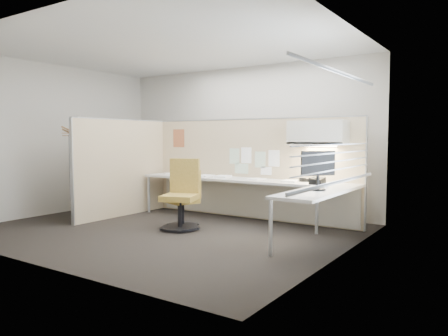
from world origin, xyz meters
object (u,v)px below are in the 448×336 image
Objects in this scene: chair_left at (181,197)px; chair_right at (186,200)px; monitor at (318,168)px; phone at (317,181)px; desk at (255,188)px.

chair_left is 0.22m from chair_right.
monitor reaches higher than chair_left.
chair_left is 2.10m from phone.
chair_left is (-0.79, -0.94, -0.10)m from desk.
chair_right is at bearing -138.71° from desk.
monitor reaches higher than desk.
desk is 7.65× the size of monitor.
chair_right is 4.06× the size of phone.
monitor is at bearing -27.53° from desk.
chair_right is at bearing 129.35° from monitor.
chair_right is 1.73× the size of monitor.
phone is (1.08, -0.01, 0.18)m from desk.
phone is (1.93, 0.73, 0.36)m from chair_right.
chair_left is 1.20× the size of chair_right.
monitor is 2.35× the size of phone.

